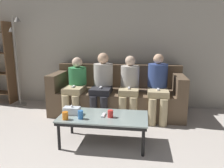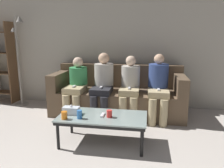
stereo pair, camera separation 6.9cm
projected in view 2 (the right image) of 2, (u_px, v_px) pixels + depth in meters
The scene contains 13 objects.
wall_back at pixel (122, 43), 4.47m from camera, with size 12.00×0.06×2.60m.
couch at pixel (118, 96), 4.17m from camera, with size 2.43×0.90×0.90m.
coffee_table at pixel (103, 118), 2.93m from camera, with size 1.17×0.60×0.40m.
cup_near_left at pixel (64, 115), 2.79m from camera, with size 0.08×0.08×0.10m.
cup_near_right at pixel (109, 114), 2.86m from camera, with size 0.07×0.07×0.10m.
cup_far_center at pixel (80, 114), 2.81m from camera, with size 0.07×0.07×0.11m.
tissue_box at pixel (71, 110), 2.98m from camera, with size 0.22×0.12×0.13m.
game_remote at pixel (103, 115), 2.92m from camera, with size 0.04×0.15×0.02m.
standing_lamp at pixel (19, 52), 4.49m from camera, with size 0.31×0.26×1.84m.
seated_person_left_end at pixel (77, 84), 4.02m from camera, with size 0.33×0.68×1.06m.
seated_person_mid_left at pixel (103, 82), 3.95m from camera, with size 0.35×0.68×1.15m.
seated_person_mid_right at pixel (130, 85), 3.87m from camera, with size 0.33×0.64×1.10m.
seated_person_right_end at pixel (158, 85), 3.79m from camera, with size 0.35×0.68×1.14m.
Camera 2 is at (0.56, -0.46, 1.44)m, focal length 35.00 mm.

